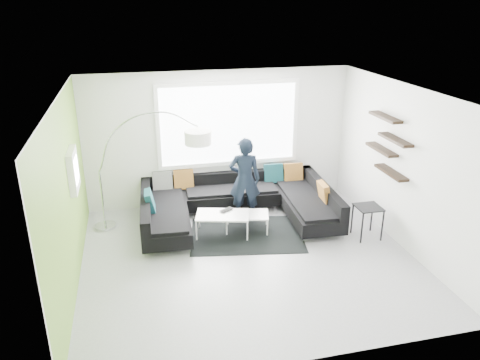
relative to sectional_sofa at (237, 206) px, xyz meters
name	(u,v)px	position (x,y,z in m)	size (l,w,h in m)	color
ground	(248,258)	(-0.13, -1.37, -0.35)	(5.50, 5.50, 0.00)	gray
room_shell	(248,153)	(-0.09, -1.17, 1.46)	(5.54, 5.04, 2.82)	silver
sectional_sofa	(237,206)	(0.00, 0.00, 0.00)	(3.77, 2.44, 0.79)	black
rug	(247,234)	(0.04, -0.56, -0.34)	(2.05, 1.49, 0.01)	black
coffee_table	(235,222)	(-0.14, -0.41, -0.14)	(1.24, 0.72, 0.41)	white
arc_lamp	(99,172)	(-2.52, 0.37, 0.78)	(2.12, 0.98, 2.25)	silver
side_table	(367,222)	(2.16, -1.14, -0.04)	(0.44, 0.44, 0.61)	black
person	(245,179)	(0.17, 0.13, 0.49)	(0.68, 0.52, 1.67)	black
laptop	(228,211)	(-0.26, -0.33, 0.07)	(0.35, 0.32, 0.02)	black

